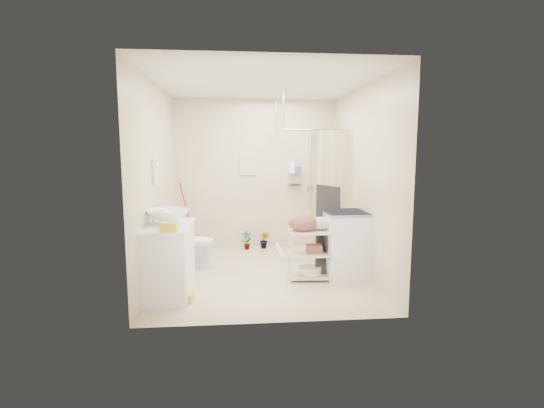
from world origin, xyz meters
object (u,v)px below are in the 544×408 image
at_px(vanity, 169,260).
at_px(laundry_rack, 310,250).
at_px(toilet, 190,243).
at_px(washing_machine, 346,243).

distance_m(vanity, laundry_rack, 1.82).
distance_m(vanity, toilet, 1.08).
xyz_separation_m(vanity, laundry_rack, (1.78, 0.40, -0.02)).
relative_size(washing_machine, laundry_rack, 1.11).
bearing_deg(laundry_rack, vanity, -164.28).
bearing_deg(washing_machine, toilet, 163.96).
xyz_separation_m(washing_machine, laundry_rack, (-0.52, -0.15, -0.04)).
bearing_deg(vanity, washing_machine, 13.48).
bearing_deg(toilet, vanity, 174.39).
height_order(vanity, washing_machine, washing_machine).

